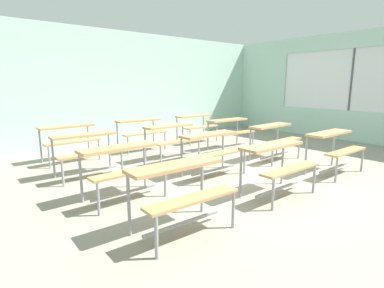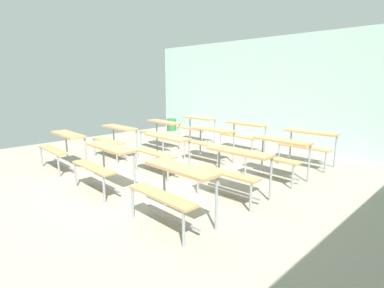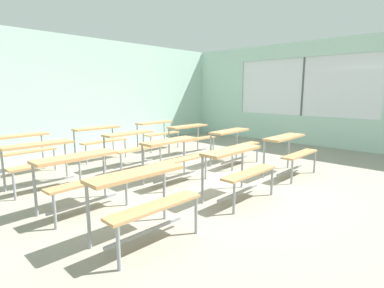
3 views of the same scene
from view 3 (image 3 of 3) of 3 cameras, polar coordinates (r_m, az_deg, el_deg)
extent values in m
cube|color=gray|center=(5.29, 2.34, -7.72)|extent=(10.00, 9.00, 0.05)
cube|color=silver|center=(8.68, -20.88, 8.86)|extent=(10.00, 0.12, 3.00)
cube|color=silver|center=(9.47, 22.68, 2.26)|extent=(0.12, 9.00, 0.85)
cube|color=silver|center=(9.47, 23.69, 16.48)|extent=(0.12, 9.00, 0.45)
cube|color=silver|center=(11.15, 5.60, 10.65)|extent=(0.12, 1.90, 1.70)
cube|color=white|center=(9.59, 20.38, 10.15)|extent=(0.02, 4.20, 1.70)
cube|color=#4C5156|center=(9.59, 20.38, 10.15)|extent=(0.06, 0.05, 1.70)
cube|color=tan|center=(3.28, -10.56, -5.57)|extent=(1.11, 0.34, 0.04)
cube|color=tan|center=(3.12, -6.94, -11.71)|extent=(1.10, 0.24, 0.03)
cylinder|color=gray|center=(3.27, -19.16, -12.68)|extent=(0.04, 0.04, 0.72)
cylinder|color=gray|center=(3.78, -5.33, -9.02)|extent=(0.04, 0.04, 0.72)
cylinder|color=gray|center=(2.89, -13.85, -18.64)|extent=(0.04, 0.04, 0.44)
cylinder|color=gray|center=(3.46, 0.77, -13.36)|extent=(0.04, 0.04, 0.44)
cube|color=gray|center=(3.39, -8.79, -16.19)|extent=(1.00, 0.05, 0.03)
cube|color=tan|center=(4.48, 7.60, -1.24)|extent=(1.10, 0.32, 0.04)
cube|color=tan|center=(4.37, 10.93, -5.40)|extent=(1.10, 0.22, 0.03)
cylinder|color=gray|center=(4.27, 1.99, -6.71)|extent=(0.04, 0.04, 0.72)
cylinder|color=gray|center=(5.04, 9.54, -4.21)|extent=(0.04, 0.04, 0.72)
cylinder|color=gray|center=(3.99, 8.01, -10.14)|extent=(0.04, 0.04, 0.44)
cylinder|color=gray|center=(4.81, 14.98, -6.87)|extent=(0.04, 0.04, 0.44)
cube|color=gray|center=(4.57, 8.86, -9.13)|extent=(1.00, 0.03, 0.03)
cube|color=tan|center=(5.96, 17.24, 1.23)|extent=(1.10, 0.32, 0.04)
cube|color=tan|center=(5.88, 19.89, -1.81)|extent=(1.10, 0.22, 0.03)
cylinder|color=gray|center=(5.66, 13.53, -2.77)|extent=(0.04, 0.04, 0.72)
cylinder|color=gray|center=(6.53, 17.92, -1.27)|extent=(0.04, 0.04, 0.72)
cylinder|color=gray|center=(5.45, 18.50, -5.03)|extent=(0.04, 0.04, 0.44)
cylinder|color=gray|center=(6.35, 22.33, -3.15)|extent=(0.04, 0.04, 0.44)
cube|color=gray|center=(6.03, 18.12, -4.75)|extent=(1.00, 0.03, 0.03)
cube|color=tan|center=(4.31, -21.27, -2.31)|extent=(1.11, 0.34, 0.04)
cube|color=tan|center=(4.10, -18.99, -6.83)|extent=(1.10, 0.24, 0.03)
cylinder|color=gray|center=(4.33, -27.76, -7.65)|extent=(0.04, 0.04, 0.72)
cylinder|color=gray|center=(4.74, -16.36, -5.40)|extent=(0.04, 0.04, 0.72)
cylinder|color=gray|center=(3.89, -24.70, -11.57)|extent=(0.04, 0.04, 0.44)
cylinder|color=gray|center=(4.34, -12.40, -8.60)|extent=(0.04, 0.04, 0.44)
cube|color=gray|center=(4.36, -19.90, -10.59)|extent=(1.00, 0.05, 0.03)
cube|color=tan|center=(5.29, -4.26, 0.57)|extent=(1.10, 0.32, 0.04)
cube|color=tan|center=(5.12, -1.79, -2.93)|extent=(1.10, 0.22, 0.03)
cylinder|color=gray|center=(5.16, -9.37, -3.88)|extent=(0.04, 0.04, 0.72)
cylinder|color=gray|center=(5.80, -1.50, -2.17)|extent=(0.04, 0.04, 0.72)
cylinder|color=gray|center=(4.78, -5.28, -6.64)|extent=(0.04, 0.04, 0.44)
cylinder|color=gray|center=(5.47, 2.61, -4.45)|extent=(0.04, 0.04, 0.44)
cube|color=gray|center=(5.33, -3.15, -6.18)|extent=(1.00, 0.03, 0.03)
cube|color=tan|center=(6.60, 7.24, 2.44)|extent=(1.11, 0.36, 0.04)
cube|color=tan|center=(6.47, 9.53, -0.29)|extent=(1.11, 0.26, 0.03)
cylinder|color=gray|center=(6.34, 3.58, -1.12)|extent=(0.04, 0.04, 0.72)
cylinder|color=gray|center=(7.14, 8.49, 0.07)|extent=(0.04, 0.04, 0.72)
cylinder|color=gray|center=(6.06, 7.70, -3.08)|extent=(0.04, 0.04, 0.44)
cylinder|color=gray|center=(6.90, 12.30, -1.60)|extent=(0.04, 0.04, 0.44)
cube|color=gray|center=(6.64, 8.12, -2.99)|extent=(1.00, 0.07, 0.03)
cube|color=tan|center=(5.55, -27.34, -0.09)|extent=(1.11, 0.35, 0.04)
cube|color=tan|center=(5.30, -26.02, -3.51)|extent=(1.11, 0.25, 0.03)
cylinder|color=gray|center=(5.63, -32.32, -4.16)|extent=(0.04, 0.04, 0.72)
cylinder|color=gray|center=(5.91, -22.87, -2.75)|extent=(0.04, 0.04, 0.72)
cylinder|color=gray|center=(5.14, -30.78, -6.87)|extent=(0.04, 0.04, 0.44)
cylinder|color=gray|center=(5.45, -20.55, -5.16)|extent=(0.04, 0.04, 0.44)
cube|color=gray|center=(5.55, -26.36, -6.58)|extent=(1.00, 0.06, 0.03)
cube|color=tan|center=(6.34, -11.98, 1.98)|extent=(1.11, 0.36, 0.04)
cube|color=tan|center=(6.14, -10.10, -0.88)|extent=(1.11, 0.26, 0.03)
cylinder|color=gray|center=(6.24, -16.31, -1.70)|extent=(0.04, 0.04, 0.72)
cylinder|color=gray|center=(6.81, -9.20, -0.44)|extent=(0.04, 0.04, 0.72)
cylinder|color=gray|center=(5.82, -13.34, -3.82)|extent=(0.04, 0.04, 0.44)
cylinder|color=gray|center=(6.43, -6.05, -2.27)|extent=(0.04, 0.04, 0.44)
cube|color=gray|center=(6.35, -11.02, -3.68)|extent=(1.00, 0.06, 0.03)
cube|color=tan|center=(7.44, -0.80, 3.39)|extent=(1.11, 0.36, 0.04)
cube|color=tan|center=(7.26, 0.94, 0.98)|extent=(1.11, 0.26, 0.03)
cylinder|color=gray|center=(7.27, -4.41, 0.33)|extent=(0.04, 0.04, 0.72)
cylinder|color=gray|center=(7.94, 1.12, 1.19)|extent=(0.04, 0.04, 0.72)
cylinder|color=gray|center=(6.89, -1.45, -1.38)|extent=(0.04, 0.04, 0.44)
cylinder|color=gray|center=(7.59, 4.08, -0.32)|extent=(0.04, 0.04, 0.44)
cube|color=gray|center=(7.44, -0.05, -1.45)|extent=(1.00, 0.07, 0.03)
cube|color=tan|center=(6.79, -30.26, 1.34)|extent=(1.11, 0.36, 0.04)
cube|color=tan|center=(6.53, -29.15, -1.35)|extent=(1.11, 0.26, 0.03)
cylinder|color=gray|center=(7.14, -26.57, -0.91)|extent=(0.04, 0.04, 0.72)
cylinder|color=gray|center=(6.67, -24.69, -2.71)|extent=(0.04, 0.04, 0.44)
cube|color=gray|center=(6.77, -29.41, -3.97)|extent=(1.00, 0.07, 0.03)
cube|color=tan|center=(7.44, -17.70, 2.90)|extent=(1.11, 0.34, 0.04)
cube|color=tan|center=(7.20, -16.37, 0.49)|extent=(1.10, 0.24, 0.03)
cylinder|color=gray|center=(7.40, -21.47, -0.18)|extent=(0.04, 0.04, 0.72)
cylinder|color=gray|center=(7.85, -14.83, 0.75)|extent=(0.04, 0.04, 0.72)
cylinder|color=gray|center=(6.93, -19.51, -1.89)|extent=(0.04, 0.04, 0.44)
cylinder|color=gray|center=(7.42, -12.59, -0.79)|extent=(0.04, 0.04, 0.44)
cube|color=gray|center=(7.42, -16.93, -1.94)|extent=(1.00, 0.05, 0.03)
cube|color=tan|center=(8.37, -7.16, 4.06)|extent=(1.11, 0.36, 0.04)
cube|color=tan|center=(8.17, -5.62, 1.97)|extent=(1.11, 0.26, 0.03)
cylinder|color=gray|center=(8.20, -10.37, 1.32)|extent=(0.04, 0.04, 0.72)
cylinder|color=gray|center=(8.85, -5.30, 2.08)|extent=(0.04, 0.04, 0.72)
cylinder|color=gray|center=(7.81, -7.82, -0.10)|extent=(0.04, 0.04, 0.44)
cylinder|color=gray|center=(8.49, -2.72, 0.81)|extent=(0.04, 0.04, 0.44)
cube|color=gray|center=(8.35, -6.43, -0.23)|extent=(1.00, 0.07, 0.03)
camera|label=2|loc=(8.03, 43.25, 9.08)|focal=27.97mm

